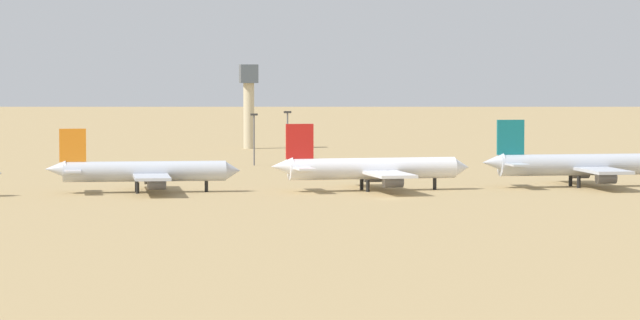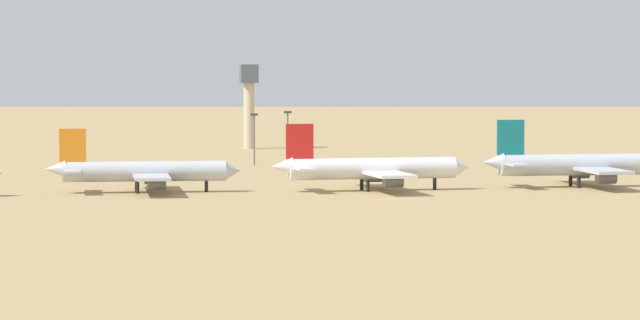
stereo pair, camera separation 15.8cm
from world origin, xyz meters
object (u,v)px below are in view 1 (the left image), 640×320
(parked_jet_red_2, at_px, (371,169))
(parked_jet_teal_3, at_px, (580,165))
(light_pole_mid, at_px, (288,135))
(light_pole_west, at_px, (254,135))
(parked_jet_orange_1, at_px, (143,172))
(control_tower, at_px, (249,98))

(parked_jet_red_2, bearing_deg, parked_jet_teal_3, 0.95)
(parked_jet_red_2, relative_size, light_pole_mid, 2.92)
(parked_jet_teal_3, xyz_separation_m, light_pole_west, (-57.02, 84.32, 3.06))
(light_pole_mid, bearing_deg, parked_jet_red_2, -84.65)
(parked_jet_orange_1, bearing_deg, light_pole_west, 70.29)
(parked_jet_red_2, height_order, control_tower, control_tower)
(parked_jet_red_2, height_order, parked_jet_teal_3, parked_jet_teal_3)
(parked_jet_teal_3, bearing_deg, control_tower, 105.11)
(control_tower, xyz_separation_m, light_pole_west, (-8.43, -83.17, -7.47))
(parked_jet_orange_1, height_order, light_pole_mid, light_pole_mid)
(light_pole_west, height_order, light_pole_mid, light_pole_mid)
(parked_jet_red_2, relative_size, parked_jet_teal_3, 0.97)
(parked_jet_red_2, bearing_deg, parked_jet_orange_1, 173.64)
(parked_jet_red_2, distance_m, parked_jet_teal_3, 44.46)
(parked_jet_teal_3, height_order, light_pole_mid, light_pole_mid)
(parked_jet_teal_3, bearing_deg, light_pole_mid, 125.93)
(parked_jet_red_2, bearing_deg, light_pole_west, 94.77)
(parked_jet_teal_3, height_order, light_pole_west, parked_jet_teal_3)
(parked_jet_orange_1, height_order, control_tower, control_tower)
(control_tower, relative_size, light_pole_mid, 1.80)
(parked_jet_teal_3, bearing_deg, parked_jet_orange_1, 179.67)
(parked_jet_orange_1, relative_size, light_pole_mid, 2.74)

